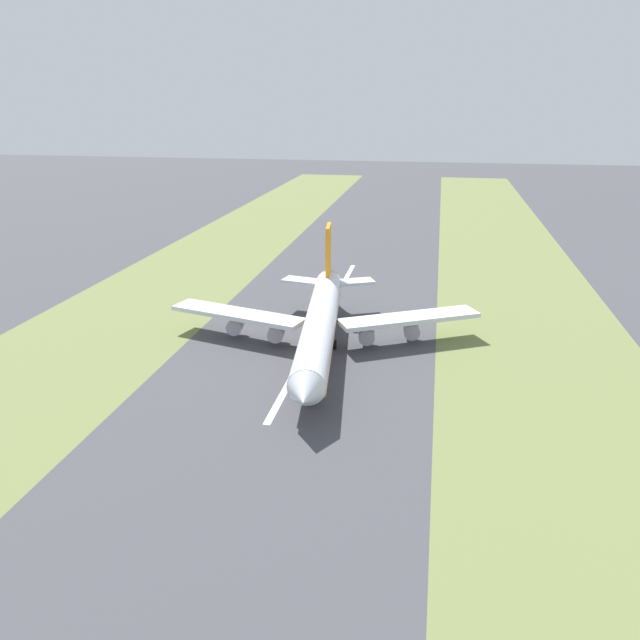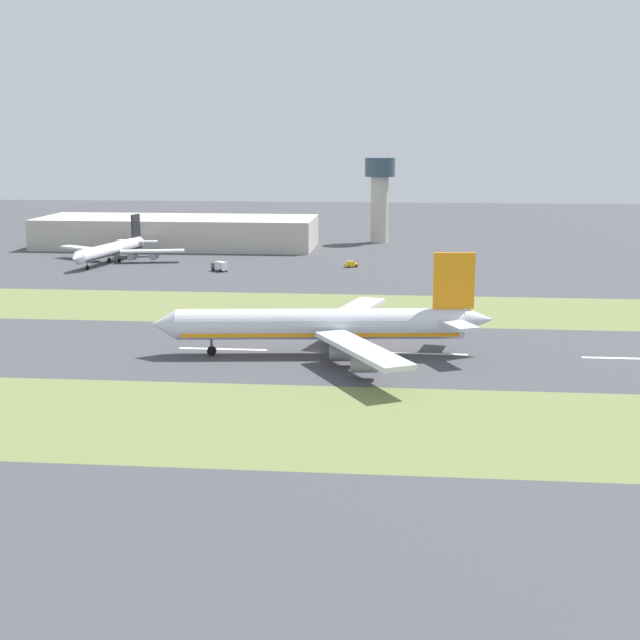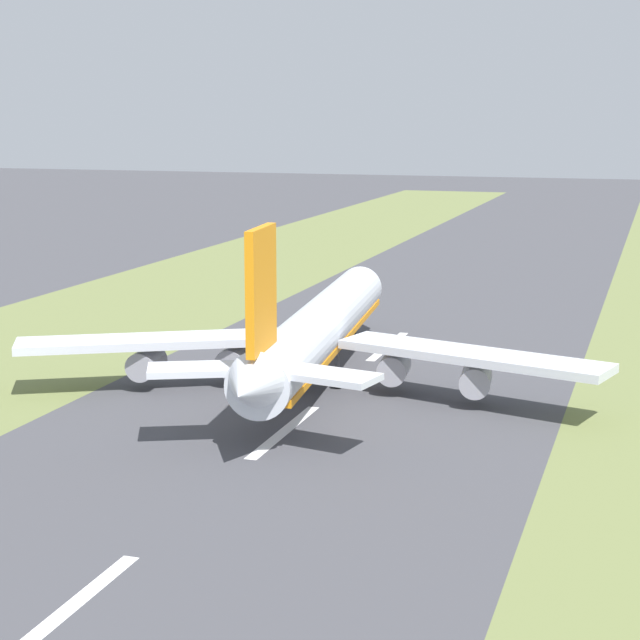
% 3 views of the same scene
% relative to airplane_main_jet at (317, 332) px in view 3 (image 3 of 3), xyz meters
% --- Properties ---
extents(ground_plane, '(800.00, 800.00, 0.00)m').
position_rel_airplane_main_jet_xyz_m(ground_plane, '(2.68, 3.38, -6.02)').
color(ground_plane, '#424247').
extents(grass_median_west, '(40.00, 600.00, 0.01)m').
position_rel_airplane_main_jet_xyz_m(grass_median_west, '(-42.32, 3.38, -6.02)').
color(grass_median_west, olive).
rests_on(grass_median_west, ground).
extents(centreline_dash_near, '(1.20, 18.00, 0.01)m').
position_rel_airplane_main_jet_xyz_m(centreline_dash_near, '(2.68, -58.11, -6.01)').
color(centreline_dash_near, silver).
rests_on(centreline_dash_near, ground).
extents(centreline_dash_mid, '(1.20, 18.00, 0.01)m').
position_rel_airplane_main_jet_xyz_m(centreline_dash_mid, '(2.68, -18.11, -6.01)').
color(centreline_dash_mid, silver).
rests_on(centreline_dash_mid, ground).
extents(centreline_dash_far, '(1.20, 18.00, 0.01)m').
position_rel_airplane_main_jet_xyz_m(centreline_dash_far, '(2.68, 21.89, -6.01)').
color(centreline_dash_far, silver).
rests_on(centreline_dash_far, ground).
extents(airplane_main_jet, '(63.73, 67.19, 20.20)m').
position_rel_airplane_main_jet_xyz_m(airplane_main_jet, '(0.00, 0.00, 0.00)').
color(airplane_main_jet, silver).
rests_on(airplane_main_jet, ground).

